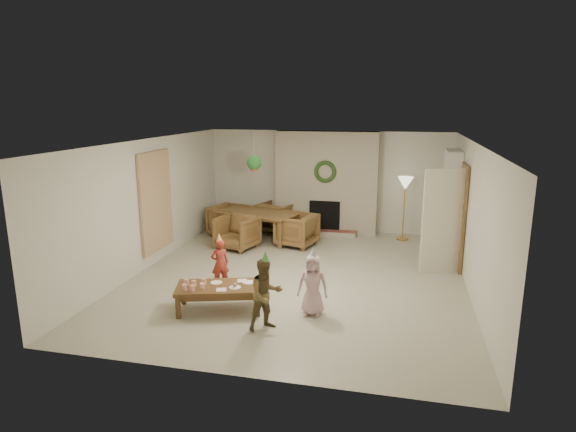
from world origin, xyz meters
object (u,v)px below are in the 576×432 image
(dining_chair_far, at_px, (276,217))
(child_plaid, at_px, (266,295))
(dining_chair_left, at_px, (229,220))
(dining_chair_right, at_px, (297,230))
(coffee_table_top, at_px, (219,287))
(child_red, at_px, (220,263))
(dining_table, at_px, (258,226))
(dining_chair_near, at_px, (237,232))
(child_pink, at_px, (313,285))

(dining_chair_far, distance_m, child_plaid, 5.38)
(dining_chair_left, bearing_deg, dining_chair_right, -90.00)
(coffee_table_top, height_order, child_red, child_red)
(child_red, distance_m, child_plaid, 1.84)
(dining_chair_far, height_order, child_red, child_red)
(dining_table, relative_size, child_plaid, 1.82)
(dining_chair_near, distance_m, coffee_table_top, 3.27)
(dining_chair_right, bearing_deg, child_plaid, 22.43)
(child_plaid, relative_size, child_pink, 1.10)
(dining_chair_left, distance_m, child_red, 3.46)
(dining_table, height_order, coffee_table_top, dining_table)
(dining_chair_near, relative_size, dining_chair_left, 1.00)
(dining_chair_far, relative_size, dining_chair_left, 1.00)
(dining_chair_far, xyz_separation_m, child_red, (-0.01, -3.87, 0.06))
(dining_chair_near, height_order, dining_chair_left, same)
(dining_table, bearing_deg, dining_chair_right, -0.00)
(coffee_table_top, relative_size, child_pink, 1.38)
(dining_chair_left, height_order, dining_chair_right, same)
(coffee_table_top, bearing_deg, dining_chair_far, 77.30)
(dining_chair_near, relative_size, dining_chair_far, 1.00)
(coffee_table_top, bearing_deg, dining_chair_left, 91.35)
(dining_chair_left, bearing_deg, child_red, -146.28)
(dining_table, xyz_separation_m, child_red, (0.23, -3.07, 0.10))
(dining_chair_left, bearing_deg, dining_table, -90.00)
(coffee_table_top, distance_m, child_pink, 1.46)
(dining_chair_near, height_order, child_red, child_red)
(dining_chair_right, xyz_separation_m, child_pink, (1.00, -3.51, 0.10))
(child_plaid, bearing_deg, dining_chair_near, 74.78)
(child_plaid, bearing_deg, dining_chair_far, 62.96)
(dining_chair_far, bearing_deg, child_pink, 127.37)
(dining_table, height_order, child_red, child_red)
(coffee_table_top, bearing_deg, child_red, 93.32)
(child_pink, bearing_deg, child_red, 155.64)
(dining_chair_left, relative_size, child_pink, 0.86)
(dining_chair_left, relative_size, dining_chair_right, 1.00)
(dining_chair_left, xyz_separation_m, child_plaid, (2.25, -4.67, 0.15))
(dining_chair_near, xyz_separation_m, child_red, (0.46, -2.26, 0.06))
(dining_chair_far, bearing_deg, dining_chair_near, 90.00)
(dining_chair_far, distance_m, dining_chair_right, 1.34)
(dining_chair_near, height_order, dining_chair_far, same)
(child_plaid, bearing_deg, dining_chair_left, 75.66)
(coffee_table_top, relative_size, child_plaid, 1.26)
(coffee_table_top, bearing_deg, dining_table, 81.43)
(dining_chair_far, relative_size, child_red, 0.94)
(dining_chair_far, xyz_separation_m, dining_chair_left, (-1.04, -0.57, 0.00))
(dining_chair_far, relative_size, dining_chair_right, 1.00)
(dining_table, relative_size, dining_chair_left, 2.34)
(coffee_table_top, xyz_separation_m, child_plaid, (0.89, -0.46, 0.15))
(dining_table, distance_m, dining_chair_far, 0.84)
(dining_chair_far, bearing_deg, dining_chair_right, 141.34)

